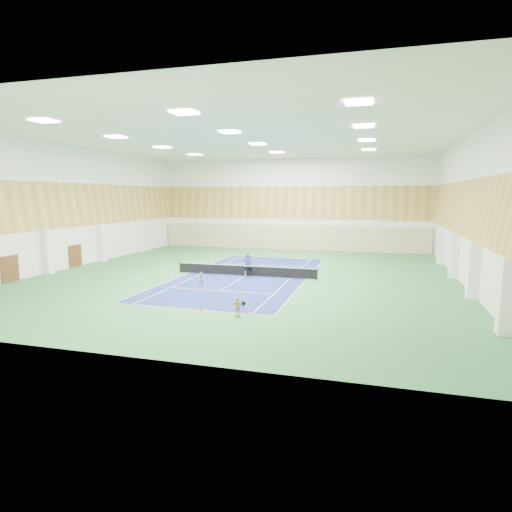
# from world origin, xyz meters

# --- Properties ---
(ground) EXTENTS (40.00, 40.00, 0.00)m
(ground) POSITION_xyz_m (0.00, 0.00, 0.00)
(ground) COLOR #30703B
(ground) RESTS_ON ground
(room_shell) EXTENTS (36.00, 40.00, 12.00)m
(room_shell) POSITION_xyz_m (0.00, 0.00, 6.00)
(room_shell) COLOR white
(room_shell) RESTS_ON ground
(wood_cladding) EXTENTS (36.00, 40.00, 8.00)m
(wood_cladding) POSITION_xyz_m (0.00, 0.00, 8.00)
(wood_cladding) COLOR tan
(wood_cladding) RESTS_ON room_shell
(ceiling_light_grid) EXTENTS (21.40, 25.40, 0.06)m
(ceiling_light_grid) POSITION_xyz_m (0.00, 0.00, 11.92)
(ceiling_light_grid) COLOR white
(ceiling_light_grid) RESTS_ON room_shell
(court_surface) EXTENTS (10.97, 23.77, 0.01)m
(court_surface) POSITION_xyz_m (0.00, 0.00, 0.01)
(court_surface) COLOR navy
(court_surface) RESTS_ON ground
(tennis_balls_scatter) EXTENTS (10.57, 22.77, 0.07)m
(tennis_balls_scatter) POSITION_xyz_m (0.00, 0.00, 0.05)
(tennis_balls_scatter) COLOR #BCD123
(tennis_balls_scatter) RESTS_ON ground
(tennis_net) EXTENTS (12.80, 0.10, 1.10)m
(tennis_net) POSITION_xyz_m (0.00, 0.00, 0.55)
(tennis_net) COLOR black
(tennis_net) RESTS_ON ground
(back_curtain) EXTENTS (35.40, 0.16, 3.20)m
(back_curtain) POSITION_xyz_m (0.00, 19.75, 1.60)
(back_curtain) COLOR #C6B793
(back_curtain) RESTS_ON ground
(door_left_a) EXTENTS (0.08, 1.80, 2.20)m
(door_left_a) POSITION_xyz_m (-17.92, -8.00, 1.10)
(door_left_a) COLOR #593319
(door_left_a) RESTS_ON ground
(door_left_b) EXTENTS (0.08, 1.80, 2.20)m
(door_left_b) POSITION_xyz_m (-17.92, 0.00, 1.10)
(door_left_b) COLOR #593319
(door_left_b) RESTS_ON ground
(coach) EXTENTS (0.79, 0.63, 1.90)m
(coach) POSITION_xyz_m (-0.08, 0.89, 0.95)
(coach) COLOR navy
(coach) RESTS_ON ground
(child_court) EXTENTS (0.64, 0.54, 1.15)m
(child_court) POSITION_xyz_m (-1.95, -5.35, 0.57)
(child_court) COLOR #9999A1
(child_court) RESTS_ON ground
(child_apron) EXTENTS (0.73, 0.43, 1.16)m
(child_apron) POSITION_xyz_m (3.43, -12.60, 0.58)
(child_apron) COLOR tan
(child_apron) RESTS_ON ground
(ball_cart) EXTENTS (0.67, 0.67, 0.89)m
(ball_cart) POSITION_xyz_m (0.41, -0.60, 0.45)
(ball_cart) COLOR black
(ball_cart) RESTS_ON ground
(cone_svc_a) EXTENTS (0.22, 0.22, 0.24)m
(cone_svc_a) POSITION_xyz_m (-3.68, -6.17, 0.12)
(cone_svc_a) COLOR #DB560B
(cone_svc_a) RESTS_ON ground
(cone_svc_b) EXTENTS (0.22, 0.22, 0.24)m
(cone_svc_b) POSITION_xyz_m (-1.32, -6.34, 0.12)
(cone_svc_b) COLOR #E9400C
(cone_svc_b) RESTS_ON ground
(cone_svc_c) EXTENTS (0.22, 0.22, 0.24)m
(cone_svc_c) POSITION_xyz_m (1.64, -6.70, 0.12)
(cone_svc_c) COLOR #D94E0B
(cone_svc_c) RESTS_ON ground
(cone_svc_d) EXTENTS (0.19, 0.19, 0.21)m
(cone_svc_d) POSITION_xyz_m (3.85, -6.28, 0.10)
(cone_svc_d) COLOR orange
(cone_svc_d) RESTS_ON ground
(cone_base_a) EXTENTS (0.18, 0.18, 0.20)m
(cone_base_a) POSITION_xyz_m (-4.04, -12.06, 0.10)
(cone_base_a) COLOR #E45B0C
(cone_base_a) RESTS_ON ground
(cone_base_b) EXTENTS (0.21, 0.21, 0.23)m
(cone_base_b) POSITION_xyz_m (-1.46, -11.70, 0.11)
(cone_base_b) COLOR orange
(cone_base_b) RESTS_ON ground
(cone_base_c) EXTENTS (0.23, 0.23, 0.25)m
(cone_base_c) POSITION_xyz_m (0.82, -11.96, 0.12)
(cone_base_c) COLOR #E44B0C
(cone_base_c) RESTS_ON ground
(cone_base_d) EXTENTS (0.19, 0.19, 0.21)m
(cone_base_d) POSITION_xyz_m (3.77, -11.83, 0.11)
(cone_base_d) COLOR #E54E0C
(cone_base_d) RESTS_ON ground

